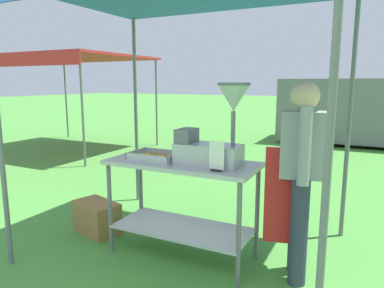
{
  "coord_description": "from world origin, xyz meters",
  "views": [
    {
      "loc": [
        1.69,
        -1.64,
        1.6
      ],
      "look_at": [
        0.22,
        1.3,
        1.03
      ],
      "focal_mm": 33.1,
      "sensor_mm": 36.0,
      "label": 1
    }
  ],
  "objects_px": {
    "donut_fryer": "(214,135)",
    "neighbour_tent": "(68,59)",
    "vendor": "(300,171)",
    "donut_tray": "(154,157)",
    "menu_sign": "(217,159)",
    "donut_cart": "(182,187)",
    "van_grey": "(381,111)",
    "supply_crate": "(97,217)"
  },
  "relations": [
    {
      "from": "vendor",
      "to": "donut_cart",
      "type": "bearing_deg",
      "value": -175.12
    },
    {
      "from": "donut_cart",
      "to": "vendor",
      "type": "xyz_separation_m",
      "value": [
        1.02,
        0.09,
        0.25
      ]
    },
    {
      "from": "donut_fryer",
      "to": "supply_crate",
      "type": "distance_m",
      "value": 1.7
    },
    {
      "from": "vendor",
      "to": "supply_crate",
      "type": "distance_m",
      "value": 2.21
    },
    {
      "from": "van_grey",
      "to": "supply_crate",
      "type": "bearing_deg",
      "value": -110.55
    },
    {
      "from": "donut_tray",
      "to": "neighbour_tent",
      "type": "relative_size",
      "value": 0.13
    },
    {
      "from": "supply_crate",
      "to": "donut_cart",
      "type": "bearing_deg",
      "value": -1.97
    },
    {
      "from": "donut_fryer",
      "to": "donut_tray",
      "type": "bearing_deg",
      "value": -176.33
    },
    {
      "from": "supply_crate",
      "to": "neighbour_tent",
      "type": "xyz_separation_m",
      "value": [
        -3.84,
        3.5,
        1.96
      ]
    },
    {
      "from": "menu_sign",
      "to": "van_grey",
      "type": "distance_m",
      "value": 7.83
    },
    {
      "from": "donut_cart",
      "to": "van_grey",
      "type": "xyz_separation_m",
      "value": [
        1.75,
        7.53,
        0.22
      ]
    },
    {
      "from": "van_grey",
      "to": "neighbour_tent",
      "type": "relative_size",
      "value": 1.51
    },
    {
      "from": "donut_cart",
      "to": "donut_fryer",
      "type": "bearing_deg",
      "value": -0.89
    },
    {
      "from": "donut_tray",
      "to": "donut_fryer",
      "type": "bearing_deg",
      "value": 3.67
    },
    {
      "from": "donut_cart",
      "to": "donut_tray",
      "type": "relative_size",
      "value": 3.11
    },
    {
      "from": "donut_fryer",
      "to": "neighbour_tent",
      "type": "distance_m",
      "value": 6.38
    },
    {
      "from": "donut_tray",
      "to": "donut_cart",
      "type": "bearing_deg",
      "value": 8.94
    },
    {
      "from": "donut_fryer",
      "to": "vendor",
      "type": "bearing_deg",
      "value": 7.44
    },
    {
      "from": "vendor",
      "to": "van_grey",
      "type": "distance_m",
      "value": 7.48
    },
    {
      "from": "donut_cart",
      "to": "supply_crate",
      "type": "relative_size",
      "value": 2.39
    },
    {
      "from": "donut_fryer",
      "to": "neighbour_tent",
      "type": "xyz_separation_m",
      "value": [
        -5.22,
        3.54,
        0.97
      ]
    },
    {
      "from": "donut_tray",
      "to": "supply_crate",
      "type": "height_order",
      "value": "donut_tray"
    },
    {
      "from": "supply_crate",
      "to": "neighbour_tent",
      "type": "distance_m",
      "value": 5.55
    },
    {
      "from": "vendor",
      "to": "neighbour_tent",
      "type": "bearing_deg",
      "value": 149.79
    },
    {
      "from": "neighbour_tent",
      "to": "vendor",
      "type": "bearing_deg",
      "value": -30.21
    },
    {
      "from": "donut_tray",
      "to": "van_grey",
      "type": "xyz_separation_m",
      "value": [
        2.02,
        7.57,
        -0.05
      ]
    },
    {
      "from": "donut_cart",
      "to": "donut_tray",
      "type": "bearing_deg",
      "value": -171.06
    },
    {
      "from": "donut_tray",
      "to": "van_grey",
      "type": "relative_size",
      "value": 0.09
    },
    {
      "from": "donut_tray",
      "to": "van_grey",
      "type": "bearing_deg",
      "value": 75.09
    },
    {
      "from": "donut_fryer",
      "to": "van_grey",
      "type": "xyz_separation_m",
      "value": [
        1.43,
        7.54,
        -0.28
      ]
    },
    {
      "from": "van_grey",
      "to": "donut_fryer",
      "type": "bearing_deg",
      "value": -100.76
    },
    {
      "from": "vendor",
      "to": "donut_tray",
      "type": "bearing_deg",
      "value": -174.26
    },
    {
      "from": "donut_tray",
      "to": "menu_sign",
      "type": "relative_size",
      "value": 1.81
    },
    {
      "from": "donut_tray",
      "to": "menu_sign",
      "type": "bearing_deg",
      "value": -12.03
    },
    {
      "from": "vendor",
      "to": "supply_crate",
      "type": "height_order",
      "value": "vendor"
    },
    {
      "from": "donut_fryer",
      "to": "vendor",
      "type": "distance_m",
      "value": 0.75
    },
    {
      "from": "donut_fryer",
      "to": "menu_sign",
      "type": "height_order",
      "value": "donut_fryer"
    },
    {
      "from": "menu_sign",
      "to": "neighbour_tent",
      "type": "xyz_separation_m",
      "value": [
        -5.31,
        3.72,
        1.13
      ]
    },
    {
      "from": "donut_cart",
      "to": "donut_fryer",
      "type": "relative_size",
      "value": 1.95
    },
    {
      "from": "donut_cart",
      "to": "menu_sign",
      "type": "relative_size",
      "value": 5.64
    },
    {
      "from": "donut_cart",
      "to": "supply_crate",
      "type": "xyz_separation_m",
      "value": [
        -1.06,
        0.04,
        -0.49
      ]
    },
    {
      "from": "donut_cart",
      "to": "neighbour_tent",
      "type": "bearing_deg",
      "value": 144.21
    }
  ]
}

